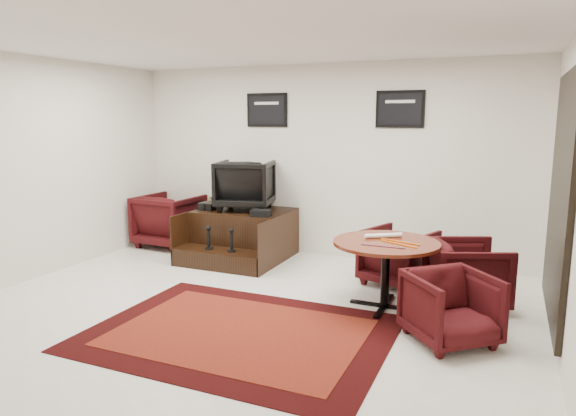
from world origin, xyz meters
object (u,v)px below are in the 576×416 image
object	(u,v)px
shine_chair	(245,182)
table_chair_window	(467,271)
table_chair_corner	(451,305)
table_chair_back	(399,254)
armchair_side	(170,218)
meeting_table	(386,249)
shine_podium	(241,236)

from	to	relation	value
shine_chair	table_chair_window	xyz separation A→B (m)	(3.21, -0.93, -0.70)
shine_chair	table_chair_corner	distance (m)	3.79
shine_chair	table_chair_back	size ratio (longest dim) A/B	1.04
armchair_side	table_chair_back	bearing A→B (deg)	174.75
armchair_side	meeting_table	world-z (taller)	armchair_side
shine_chair	table_chair_window	bearing A→B (deg)	148.97
table_chair_corner	table_chair_back	bearing A→B (deg)	76.82
shine_podium	armchair_side	xyz separation A→B (m)	(-1.40, 0.17, 0.14)
armchair_side	table_chair_corner	xyz separation A→B (m)	(4.54, -2.00, -0.10)
armchair_side	table_chair_window	size ratio (longest dim) A/B	1.16
shine_chair	armchair_side	size ratio (longest dim) A/B	0.88
shine_podium	armchair_side	bearing A→B (deg)	173.01
meeting_table	table_chair_corner	size ratio (longest dim) A/B	1.56
table_chair_back	table_chair_corner	bearing A→B (deg)	137.59
table_chair_window	table_chair_corner	size ratio (longest dim) A/B	1.10
armchair_side	table_chair_corner	world-z (taller)	armchair_side
table_chair_window	table_chair_corner	world-z (taller)	table_chair_window
shine_chair	meeting_table	xyz separation A→B (m)	(2.40, -1.33, -0.45)
table_chair_window	shine_podium	bearing A→B (deg)	54.05
shine_chair	table_chair_corner	size ratio (longest dim) A/B	1.12
shine_podium	table_chair_corner	bearing A→B (deg)	-30.08
meeting_table	armchair_side	bearing A→B (deg)	160.29
armchair_side	table_chair_back	distance (m)	3.80
table_chair_back	table_chair_window	bearing A→B (deg)	171.67
meeting_table	table_chair_corner	world-z (taller)	meeting_table
armchair_side	table_chair_corner	bearing A→B (deg)	158.67
shine_chair	table_chair_back	distance (m)	2.52
armchair_side	table_chair_window	world-z (taller)	armchair_side
armchair_side	table_chair_window	xyz separation A→B (m)	(4.60, -0.95, -0.06)
shine_chair	table_chair_corner	xyz separation A→B (m)	(3.15, -1.97, -0.74)
shine_podium	armchair_side	world-z (taller)	armchair_side
shine_podium	table_chair_corner	distance (m)	3.64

